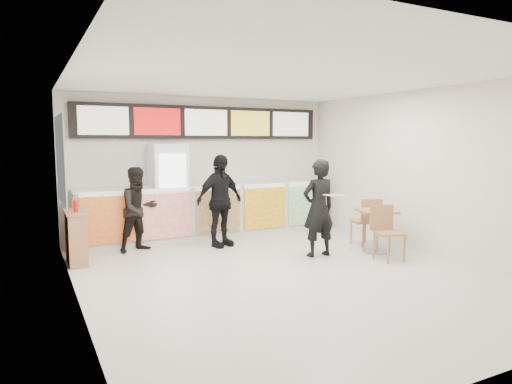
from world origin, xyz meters
TOP-DOWN VIEW (x-y plane):
  - floor at (0.00, 0.00)m, footprint 7.00×7.00m
  - ceiling at (0.00, 0.00)m, footprint 7.00×7.00m
  - wall_back at (0.00, 3.50)m, footprint 6.00×0.00m
  - wall_left at (-3.00, 0.00)m, footprint 0.00×7.00m
  - wall_right at (3.00, 0.00)m, footprint 0.00×7.00m
  - service_counter at (0.00, 3.09)m, footprint 5.56×0.77m
  - menu_board at (0.00, 3.41)m, footprint 5.50×0.14m
  - drinks_fridge at (-0.93, 3.11)m, footprint 0.70×0.67m
  - mirror_panel at (-2.99, 2.45)m, footprint 0.01×2.00m
  - customer_main at (1.09, 0.70)m, footprint 0.64×0.43m
  - customer_left at (-1.67, 2.55)m, footprint 0.92×0.81m
  - customer_mid at (-0.18, 2.21)m, footprint 1.14×0.72m
  - pizza_slice at (1.09, 0.25)m, footprint 0.36×0.36m
  - cafe_table at (2.21, 0.45)m, footprint 0.95×1.67m
  - condiment_ledge at (-2.82, 2.12)m, footprint 0.33×0.80m

SIDE VIEW (x-z plane):
  - floor at x=0.00m, z-range 0.00..0.00m
  - condiment_ledge at x=-2.82m, z-range -0.08..1.00m
  - cafe_table at x=2.21m, z-range 0.08..1.02m
  - service_counter at x=0.00m, z-range 0.00..1.14m
  - customer_left at x=-1.67m, z-range 0.00..1.58m
  - customer_main at x=1.09m, z-range 0.00..1.74m
  - customer_mid at x=-0.18m, z-range 0.00..1.80m
  - drinks_fridge at x=-0.93m, z-range 0.00..2.00m
  - pizza_slice at x=1.09m, z-range 1.15..1.17m
  - wall_back at x=0.00m, z-range -1.50..4.50m
  - wall_left at x=-3.00m, z-range -2.00..5.00m
  - wall_right at x=3.00m, z-range -2.00..5.00m
  - mirror_panel at x=-2.99m, z-range 1.00..2.50m
  - menu_board at x=0.00m, z-range 2.10..2.80m
  - ceiling at x=0.00m, z-range 3.00..3.00m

